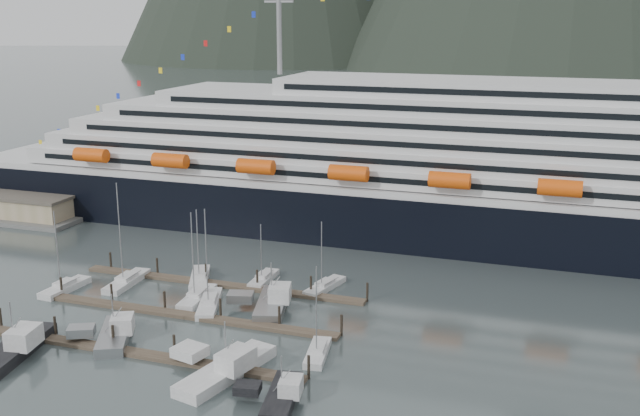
# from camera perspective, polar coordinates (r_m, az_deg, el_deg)

# --- Properties ---
(ground) EXTENTS (1600.00, 1600.00, 0.00)m
(ground) POSITION_cam_1_polar(r_m,az_deg,el_deg) (105.60, -9.06, -9.06)
(ground) COLOR #4E5B5C
(ground) RESTS_ON ground
(cruise_ship) EXTENTS (210.00, 30.40, 50.30)m
(cruise_ship) POSITION_cam_1_polar(r_m,az_deg,el_deg) (144.02, 11.96, 2.26)
(cruise_ship) COLOR black
(cruise_ship) RESTS_ON ground
(dock_near) EXTENTS (48.18, 2.28, 3.20)m
(dock_near) POSITION_cam_1_polar(r_m,az_deg,el_deg) (100.09, -14.30, -10.54)
(dock_near) COLOR #44382C
(dock_near) RESTS_ON ground
(dock_mid) EXTENTS (48.18, 2.28, 3.20)m
(dock_mid) POSITION_cam_1_polar(r_m,az_deg,el_deg) (110.17, -10.61, -7.93)
(dock_mid) COLOR #44382C
(dock_mid) RESTS_ON ground
(dock_far) EXTENTS (48.18, 2.28, 3.20)m
(dock_far) POSITION_cam_1_polar(r_m,az_deg,el_deg) (120.81, -7.58, -5.75)
(dock_far) COLOR #44382C
(dock_far) RESTS_ON ground
(sailboat_a) EXTENTS (3.30, 9.52, 13.55)m
(sailboat_a) POSITION_cam_1_polar(r_m,az_deg,el_deg) (124.27, -18.85, -5.79)
(sailboat_a) COLOR #BEBEBE
(sailboat_a) RESTS_ON ground
(sailboat_b) EXTENTS (3.35, 10.84, 17.41)m
(sailboat_b) POSITION_cam_1_polar(r_m,az_deg,el_deg) (124.18, -14.51, -5.45)
(sailboat_b) COLOR #BEBEBE
(sailboat_b) RESTS_ON ground
(sailboat_c) EXTENTS (3.53, 9.99, 14.51)m
(sailboat_c) POSITION_cam_1_polar(r_m,az_deg,el_deg) (115.38, -9.34, -6.75)
(sailboat_c) COLOR #BEBEBE
(sailboat_c) RESTS_ON ground
(sailboat_d) EXTENTS (6.31, 11.45, 15.74)m
(sailboat_d) POSITION_cam_1_polar(r_m,az_deg,el_deg) (112.68, -8.43, -7.24)
(sailboat_d) COLOR #BEBEBE
(sailboat_d) RESTS_ON ground
(sailboat_e) EXTENTS (6.81, 10.80, 12.77)m
(sailboat_e) POSITION_cam_1_polar(r_m,az_deg,el_deg) (123.28, -9.15, -5.33)
(sailboat_e) COLOR #BEBEBE
(sailboat_e) RESTS_ON ground
(sailboat_f) EXTENTS (2.69, 8.43, 10.29)m
(sailboat_f) POSITION_cam_1_polar(r_m,az_deg,el_deg) (121.81, -4.32, -5.44)
(sailboat_f) COLOR #BEBEBE
(sailboat_f) RESTS_ON ground
(sailboat_g) EXTENTS (4.39, 9.76, 11.64)m
(sailboat_g) POSITION_cam_1_polar(r_m,az_deg,el_deg) (118.29, 0.36, -6.02)
(sailboat_g) COLOR #BEBEBE
(sailboat_g) RESTS_ON ground
(sailboat_h) EXTENTS (3.71, 8.50, 12.66)m
(sailboat_h) POSITION_cam_1_polar(r_m,az_deg,el_deg) (96.40, -0.19, -11.00)
(sailboat_h) COLOR #BEBEBE
(sailboat_h) RESTS_ON ground
(trawler_a) EXTENTS (10.92, 14.98, 8.02)m
(trawler_a) POSITION_cam_1_polar(r_m,az_deg,el_deg) (104.07, -22.33, -9.81)
(trawler_a) COLOR black
(trawler_a) RESTS_ON ground
(trawler_b) EXTENTS (9.95, 11.59, 7.23)m
(trawler_b) POSITION_cam_1_polar(r_m,az_deg,el_deg) (104.04, -15.46, -9.25)
(trawler_b) COLOR gray
(trawler_b) RESTS_ON ground
(trawler_c) EXTENTS (11.38, 15.58, 7.74)m
(trawler_c) POSITION_cam_1_polar(r_m,az_deg,el_deg) (92.15, -7.24, -12.01)
(trawler_c) COLOR #BEBEBE
(trawler_c) RESTS_ON ground
(trawler_d) EXTENTS (7.98, 10.71, 6.10)m
(trawler_d) POSITION_cam_1_polar(r_m,az_deg,el_deg) (86.10, -3.01, -14.05)
(trawler_d) COLOR black
(trawler_d) RESTS_ON ground
(trawler_e) EXTENTS (10.10, 12.72, 7.91)m
(trawler_e) POSITION_cam_1_polar(r_m,az_deg,el_deg) (110.68, -3.78, -7.22)
(trawler_e) COLOR gray
(trawler_e) RESTS_ON ground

